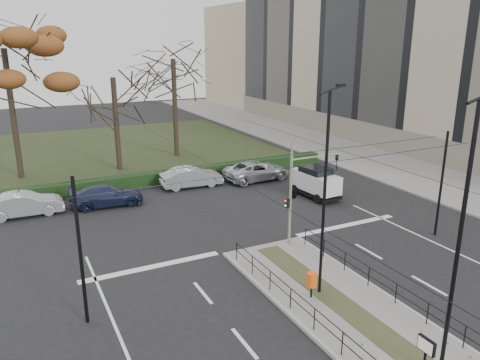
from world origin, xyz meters
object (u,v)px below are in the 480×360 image
object	(u,v)px
litter_bin	(312,280)
streetlamp_median_near	(459,242)
traffic_light	(295,191)
parked_car_second	(24,204)
parked_car_third	(107,196)
white_van	(315,181)
streetlamp_median_far	(325,193)
bare_tree_near	(113,85)
info_panel	(425,353)
parked_car_fourth	(257,171)
rust_tree	(4,48)
parked_car_fifth	(191,177)
bare_tree_center	(173,66)

from	to	relation	value
litter_bin	streetlamp_median_near	size ratio (longest dim) A/B	0.12
traffic_light	parked_car_second	distance (m)	17.20
parked_car_third	white_van	xyz separation A→B (m)	(13.57, -4.68, 0.45)
streetlamp_median_far	bare_tree_near	distance (m)	24.81
info_panel	bare_tree_near	size ratio (longest dim) A/B	0.22
bare_tree_near	streetlamp_median_far	bearing A→B (deg)	-82.77
parked_car_fourth	rust_tree	world-z (taller)	rust_tree
info_panel	parked_car_second	xyz separation A→B (m)	(-9.68, 22.96, -1.17)
parked_car_second	parked_car_fifth	distance (m)	11.64
parked_car_third	bare_tree_near	xyz separation A→B (m)	(2.81, 8.66, 6.52)
info_panel	parked_car_third	bearing A→B (deg)	101.73
parked_car_second	white_van	size ratio (longest dim) A/B	1.15
streetlamp_median_far	traffic_light	bearing A→B (deg)	69.58
streetlamp_median_far	litter_bin	bearing A→B (deg)	-161.16
bare_tree_center	parked_car_fifth	xyz separation A→B (m)	(-2.25, -9.79, -7.63)
streetlamp_median_near	parked_car_third	bearing A→B (deg)	106.18
traffic_light	info_panel	bearing A→B (deg)	-104.76
streetlamp_median_near	traffic_light	bearing A→B (deg)	82.76
parked_car_third	rust_tree	xyz separation A→B (m)	(-4.83, 9.71, 9.40)
info_panel	bare_tree_center	size ratio (longest dim) A/B	0.19
parked_car_third	bare_tree_center	bearing A→B (deg)	-32.70
parked_car_second	white_van	bearing A→B (deg)	-104.40
streetlamp_median_near	parked_car_fourth	size ratio (longest dim) A/B	1.71
streetlamp_median_far	bare_tree_near	xyz separation A→B (m)	(-3.11, 24.49, 2.55)
parked_car_fourth	bare_tree_near	distance (m)	13.63
streetlamp_median_near	parked_car_third	xyz separation A→B (m)	(-6.35, 21.90, -4.14)
info_panel	bare_tree_near	bearing A→B (deg)	93.43
parked_car_second	parked_car_fourth	world-z (taller)	parked_car_second
rust_tree	parked_car_fifth	xyz separation A→B (m)	(11.43, -8.29, -9.32)
litter_bin	white_van	distance (m)	14.03
streetlamp_median_far	parked_car_third	bearing A→B (deg)	110.51
litter_bin	parked_car_second	world-z (taller)	parked_car_second
litter_bin	white_van	xyz separation A→B (m)	(8.24, 11.35, 0.19)
bare_tree_center	parked_car_second	bearing A→B (deg)	-142.03
parked_car_third	bare_tree_near	distance (m)	11.20
info_panel	bare_tree_center	world-z (taller)	bare_tree_center
parked_car_second	white_van	world-z (taller)	white_van
traffic_light	white_van	distance (m)	8.74
parked_car_third	white_van	distance (m)	14.36
parked_car_third	parked_car_fourth	size ratio (longest dim) A/B	0.88
streetlamp_median_far	parked_car_fifth	world-z (taller)	streetlamp_median_far
parked_car_second	parked_car_third	bearing A→B (deg)	-93.77
traffic_light	parked_car_third	bearing A→B (deg)	125.38
traffic_light	streetlamp_median_near	bearing A→B (deg)	-97.24
litter_bin	bare_tree_center	size ratio (longest dim) A/B	0.09
parked_car_fourth	litter_bin	bearing A→B (deg)	155.34
traffic_light	bare_tree_center	distance (m)	22.78
parked_car_third	bare_tree_near	size ratio (longest dim) A/B	0.47
streetlamp_median_far	parked_car_third	size ratio (longest dim) A/B	1.87
info_panel	parked_car_third	size ratio (longest dim) A/B	0.48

